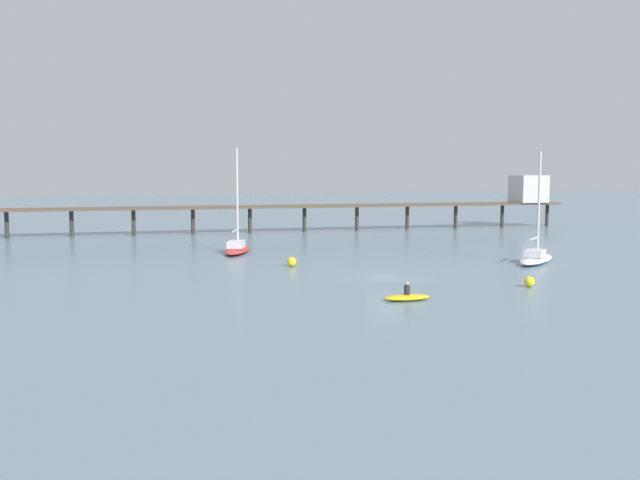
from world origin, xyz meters
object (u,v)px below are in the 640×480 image
object	(u,v)px
sailboat_white	(536,256)
mooring_buoy_far	(529,282)
pier	(364,200)
dinghy_yellow	(407,297)
sailboat_red	(237,247)
mooring_buoy_outer	(292,262)

from	to	relation	value
sailboat_white	mooring_buoy_far	distance (m)	13.36
pier	dinghy_yellow	distance (m)	51.43
sailboat_red	mooring_buoy_outer	distance (m)	11.28
sailboat_red	mooring_buoy_outer	world-z (taller)	sailboat_red
sailboat_red	mooring_buoy_far	size ratio (longest dim) A/B	13.85
pier	mooring_buoy_outer	bearing A→B (deg)	-122.91
mooring_buoy_far	sailboat_red	bearing A→B (deg)	118.25
sailboat_white	dinghy_yellow	world-z (taller)	sailboat_white
sailboat_red	mooring_buoy_far	distance (m)	29.90
mooring_buoy_outer	mooring_buoy_far	size ratio (longest dim) A/B	1.10
sailboat_red	mooring_buoy_outer	bearing A→B (deg)	-79.64
mooring_buoy_far	mooring_buoy_outer	bearing A→B (deg)	128.51
pier	mooring_buoy_far	distance (m)	47.29
pier	mooring_buoy_outer	size ratio (longest dim) A/B	110.71
pier	dinghy_yellow	world-z (taller)	pier
sailboat_white	mooring_buoy_far	size ratio (longest dim) A/B	13.06
pier	mooring_buoy_far	bearing A→B (deg)	-99.85
mooring_buoy_far	sailboat_white	bearing A→B (deg)	50.74
sailboat_red	dinghy_yellow	size ratio (longest dim) A/B	3.33
pier	mooring_buoy_far	xyz separation A→B (m)	(-8.07, -46.45, -3.68)
mooring_buoy_outer	mooring_buoy_far	world-z (taller)	mooring_buoy_outer
pier	mooring_buoy_far	size ratio (longest dim) A/B	122.09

